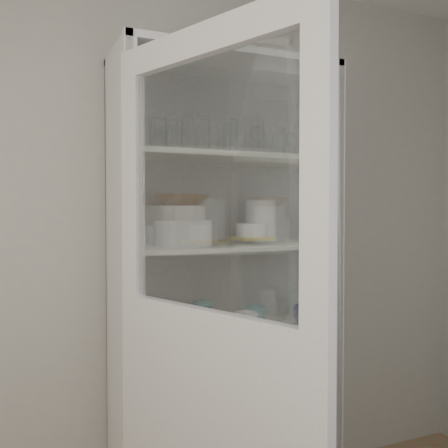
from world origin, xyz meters
name	(u,v)px	position (x,y,z in m)	size (l,w,h in m)	color
wall_back	(168,234)	(0.00, 1.50, 1.30)	(3.60, 0.02, 2.60)	#AFAEAD
pantry_cabinet	(219,310)	(0.20, 1.34, 0.94)	(1.00, 0.45, 2.10)	silver
cupboard_door	(209,381)	(-0.13, 0.63, 0.87)	(0.38, 0.85, 2.00)	silver
tumbler_0	(176,136)	(-0.06, 1.17, 1.73)	(0.06, 0.06, 0.13)	silver
tumbler_1	(203,135)	(0.04, 1.12, 1.73)	(0.06, 0.06, 0.13)	silver
tumbler_2	(230,136)	(0.16, 1.12, 1.73)	(0.07, 0.07, 0.14)	silver
tumbler_3	(224,138)	(0.14, 1.13, 1.72)	(0.06, 0.06, 0.13)	silver
tumbler_4	(278,142)	(0.41, 1.15, 1.72)	(0.06, 0.06, 0.12)	silver
tumbler_5	(307,143)	(0.57, 1.15, 1.73)	(0.06, 0.06, 0.13)	silver
tumbler_6	(301,141)	(0.54, 1.16, 1.74)	(0.07, 0.07, 0.15)	silver
tumbler_7	(144,135)	(-0.18, 1.27, 1.73)	(0.07, 0.07, 0.14)	silver
tumbler_8	(158,136)	(-0.10, 1.30, 1.74)	(0.08, 0.08, 0.16)	silver
tumbler_9	(175,140)	(-0.03, 1.28, 1.72)	(0.06, 0.06, 0.13)	silver
goblet_0	(164,140)	(-0.05, 1.40, 1.74)	(0.07, 0.07, 0.15)	silver
goblet_1	(167,138)	(-0.05, 1.36, 1.74)	(0.07, 0.07, 0.16)	silver
goblet_2	(257,141)	(0.42, 1.36, 1.75)	(0.08, 0.08, 0.18)	silver
goblet_3	(291,145)	(0.61, 1.36, 1.74)	(0.07, 0.07, 0.16)	silver
plate_stack_front	(183,233)	(-0.02, 1.22, 1.32)	(0.25, 0.25, 0.11)	white
plate_stack_back	(161,234)	(-0.06, 1.40, 1.30)	(0.20, 0.20, 0.08)	white
cream_bowl	(183,213)	(-0.02, 1.22, 1.40)	(0.20, 0.20, 0.06)	silver
terracotta_bowl	(183,200)	(-0.02, 1.22, 1.46)	(0.20, 0.20, 0.05)	brown
glass_platter	(251,241)	(0.33, 1.25, 1.27)	(0.31, 0.31, 0.02)	silver
yellow_trivet	(251,238)	(0.33, 1.25, 1.28)	(0.17, 0.17, 0.01)	gold
white_ramekin	(251,230)	(0.33, 1.25, 1.32)	(0.15, 0.15, 0.06)	white
grey_bowl_stack	(261,221)	(0.41, 1.31, 1.36)	(0.14, 0.14, 0.20)	silver
mug_blue	(306,315)	(0.61, 1.22, 0.91)	(0.12, 0.12, 0.09)	navy
mug_teal	(257,316)	(0.38, 1.30, 0.91)	(0.10, 0.10, 0.09)	teal
mug_white	(246,324)	(0.25, 1.15, 0.91)	(0.11, 0.11, 0.10)	white
teal_jar	(203,316)	(0.12, 1.34, 0.92)	(0.10, 0.10, 0.12)	teal
measuring_cups	(206,332)	(0.08, 1.20, 0.88)	(0.09, 0.09, 0.04)	#B8B8B8
white_canister	(170,320)	(-0.05, 1.29, 0.93)	(0.11, 0.11, 0.13)	white
cream_dish	(208,411)	(0.12, 1.26, 0.50)	(0.25, 0.25, 0.08)	silver
tin_box	(275,400)	(0.47, 1.27, 0.49)	(0.22, 0.16, 0.07)	#AAAAAD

